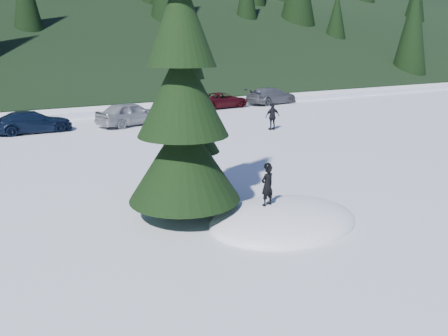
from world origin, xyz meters
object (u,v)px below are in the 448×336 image
spruce_tall (183,103)px  car_4 (130,114)px  adult_0 (201,120)px  adult_2 (209,119)px  car_5 (188,102)px  car_7 (272,96)px  adult_1 (272,116)px  car_6 (222,100)px  child_skier (267,185)px  car_3 (33,122)px  spruce_short (192,135)px

spruce_tall → car_4: (4.11, 15.85, -2.57)m
adult_0 → adult_2: size_ratio=1.03×
spruce_tall → adult_0: (6.60, 11.06, -2.53)m
car_4 → car_5: car_4 is taller
car_7 → adult_1: bearing=134.4°
adult_1 → car_6: (2.67, 10.16, -0.18)m
adult_0 → car_6: adult_0 is taller
child_skier → car_7: (16.68, 21.41, -0.33)m
adult_1 → car_3: (-12.40, 6.59, -0.18)m
adult_0 → car_3: 9.80m
spruce_short → adult_2: 11.63m
adult_2 → car_4: 5.59m
spruce_short → car_7: (17.50, 18.51, -1.37)m
adult_2 → child_skier: bearing=104.3°
spruce_tall → adult_1: spruce_tall is taller
car_5 → car_7: 8.20m
spruce_tall → car_3: 16.74m
adult_2 → car_4: adult_2 is taller
adult_0 → car_7: 14.83m
spruce_short → car_4: (3.11, 14.45, -1.35)m
spruce_tall → car_5: bearing=62.8°
spruce_tall → adult_2: bearing=57.3°
car_4 → car_6: size_ratio=0.98×
spruce_tall → car_5: (10.30, 20.03, -2.65)m
adult_0 → car_5: size_ratio=0.39×
adult_0 → car_4: size_ratio=0.36×
car_7 → adult_0: bearing=118.4°
adult_2 → car_5: bearing=-72.3°
spruce_short → car_3: spruce_short is taller
car_5 → car_4: bearing=101.8°
adult_0 → spruce_tall: bearing=-1.1°
spruce_tall → car_5: 22.68m
adult_2 → adult_1: bearing=-162.7°
adult_2 → car_3: bearing=6.1°
spruce_short → adult_1: size_ratio=3.31×
spruce_short → child_skier: bearing=-74.2°
child_skier → car_6: (11.65, 21.51, -0.43)m
car_6 → adult_2: bearing=140.9°
adult_2 → car_4: (-3.06, 4.68, -0.01)m
car_4 → spruce_short: bearing=153.0°
adult_2 → car_3: (-8.76, 5.28, -0.13)m
car_3 → adult_1: bearing=-117.8°
adult_0 → spruce_short: bearing=-0.4°
adult_0 → adult_2: bearing=130.3°
car_3 → car_4: 5.73m
adult_1 → car_7: 12.66m
adult_0 → adult_1: adult_1 is taller
car_5 → car_6: car_5 is taller
car_4 → car_7: size_ratio=0.88×
adult_2 → car_4: bearing=-19.7°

